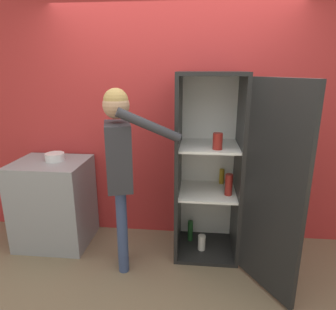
% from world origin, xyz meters
% --- Properties ---
extents(ground_plane, '(12.00, 12.00, 0.00)m').
position_xyz_m(ground_plane, '(0.00, 0.00, 0.00)').
color(ground_plane, '#7A664C').
extents(wall_back, '(7.00, 0.06, 2.55)m').
position_xyz_m(wall_back, '(0.00, 0.98, 1.27)').
color(wall_back, '#B72D2D').
rests_on(wall_back, ground_plane).
extents(refrigerator, '(1.00, 1.15, 1.84)m').
position_xyz_m(refrigerator, '(0.51, 0.54, 0.91)').
color(refrigerator, black).
rests_on(refrigerator, ground_plane).
extents(person, '(0.73, 0.49, 1.71)m').
position_xyz_m(person, '(-0.41, 0.26, 1.12)').
color(person, '#384770').
rests_on(person, ground_plane).
extents(counter, '(0.75, 0.63, 0.93)m').
position_xyz_m(counter, '(-1.26, 0.62, 0.47)').
color(counter, gray).
rests_on(counter, ground_plane).
extents(bowl, '(0.20, 0.20, 0.08)m').
position_xyz_m(bowl, '(-1.22, 0.66, 0.97)').
color(bowl, white).
rests_on(bowl, counter).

